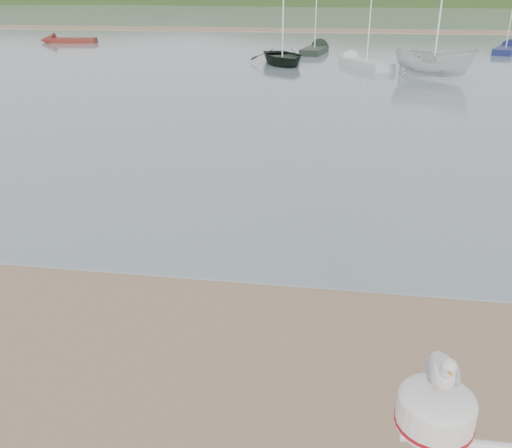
# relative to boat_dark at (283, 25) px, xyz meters

# --- Properties ---
(ground) EXTENTS (560.00, 560.00, 0.00)m
(ground) POSITION_rel_boat_dark_xyz_m (1.17, -35.43, -2.76)
(ground) COLOR #916F53
(ground) RESTS_ON ground
(water) EXTENTS (560.00, 256.00, 0.04)m
(water) POSITION_rel_boat_dark_xyz_m (1.17, 96.57, -2.74)
(water) COLOR gray
(water) RESTS_ON ground
(sandbar) EXTENTS (560.00, 7.00, 0.07)m
(sandbar) POSITION_rel_boat_dark_xyz_m (1.17, 34.57, -2.68)
(sandbar) COLOR #916F53
(sandbar) RESTS_ON water
(hill_ridge) EXTENTS (620.00, 180.00, 80.00)m
(hill_ridge) POSITION_rel_boat_dark_xyz_m (19.69, 199.57, -22.45)
(hill_ridge) COLOR #233B18
(hill_ridge) RESTS_ON ground
(boat_dark) EXTENTS (4.02, 2.50, 5.43)m
(boat_dark) POSITION_rel_boat_dark_xyz_m (0.00, 0.00, 0.00)
(boat_dark) COLOR black
(boat_dark) RESTS_ON water
(boat_white) EXTENTS (2.48, 2.46, 4.85)m
(boat_white) POSITION_rel_boat_dark_xyz_m (9.72, -5.37, -0.29)
(boat_white) COLOR silver
(boat_white) RESTS_ON water
(sailboat_dark_mid) EXTENTS (2.51, 6.65, 6.47)m
(sailboat_dark_mid) POSITION_rel_boat_dark_xyz_m (2.16, 9.20, -2.45)
(sailboat_dark_mid) COLOR black
(sailboat_dark_mid) RESTS_ON ground
(sailboat_blue_far) EXTENTS (3.66, 6.20, 6.08)m
(sailboat_blue_far) POSITION_rel_boat_dark_xyz_m (18.38, 11.41, -2.45)
(sailboat_blue_far) COLOR #151C4C
(sailboat_blue_far) RESTS_ON ground
(dinghy_red_far) EXTENTS (5.81, 2.08, 1.38)m
(dinghy_red_far) POSITION_rel_boat_dark_xyz_m (-23.81, 13.43, -2.47)
(dinghy_red_far) COLOR maroon
(dinghy_red_far) RESTS_ON ground
(sailboat_white_near) EXTENTS (4.39, 6.17, 6.22)m
(sailboat_white_near) POSITION_rel_boat_dark_xyz_m (5.16, 0.42, -2.45)
(sailboat_white_near) COLOR silver
(sailboat_white_near) RESTS_ON ground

